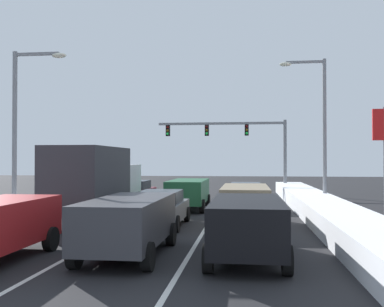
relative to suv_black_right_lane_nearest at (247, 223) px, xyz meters
The scene contains 16 objects.
ground_plane 6.39m from the suv_black_right_lane_nearest, 122.40° to the left, with size 120.00×120.00×0.00m, color black.
lane_stripe_between_right_lane_and_center_lane 8.84m from the suv_black_right_lane_nearest, 101.03° to the left, with size 0.14×36.26×0.01m, color silver.
lane_stripe_between_center_lane_and_left_lane 10.06m from the suv_black_right_lane_nearest, 120.50° to the left, with size 0.14×36.26×0.01m, color silver.
snow_bank_right_shoulder 9.37m from the suv_black_right_lane_nearest, 67.24° to the left, with size 2.15×36.26×0.89m, color white.
snow_bank_left_shoulder 13.51m from the suv_black_right_lane_nearest, 140.28° to the left, with size 1.63×36.26×0.64m, color white.
suv_black_right_lane_nearest is the anchor object (origin of this frame).
suv_tan_right_lane_second 6.49m from the suv_black_right_lane_nearest, 90.59° to the left, with size 2.16×4.90×1.67m.
sedan_white_right_lane_third 12.74m from the suv_black_right_lane_nearest, 90.25° to the left, with size 2.00×4.50×1.51m.
suv_charcoal_center_lane_nearest 3.42m from the suv_black_right_lane_nearest, behind, with size 2.16×4.90×1.67m.
sedan_gray_center_lane_second 6.82m from the suv_black_right_lane_nearest, 121.87° to the left, with size 2.00×4.50×1.51m.
suv_green_center_lane_third 12.61m from the suv_black_right_lane_nearest, 105.07° to the left, with size 2.16×4.90×1.67m.
box_truck_left_lane_second 9.50m from the suv_black_right_lane_nearest, 135.65° to the left, with size 2.53×7.20×3.36m.
sedan_maroon_left_lane_third 16.27m from the suv_black_right_lane_nearest, 115.54° to the left, with size 2.00×4.50×1.51m.
traffic_light_gantry 25.37m from the suv_black_right_lane_nearest, 91.39° to the left, with size 10.94×0.47×6.20m.
street_lamp_right_mid 14.77m from the suv_black_right_lane_nearest, 73.08° to the left, with size 2.66×0.36×8.66m.
street_lamp_left_mid 13.35m from the suv_black_right_lane_nearest, 145.85° to the left, with size 2.66×0.36×7.98m.
Camera 1 is at (3.36, -4.64, 2.78)m, focal length 41.14 mm.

